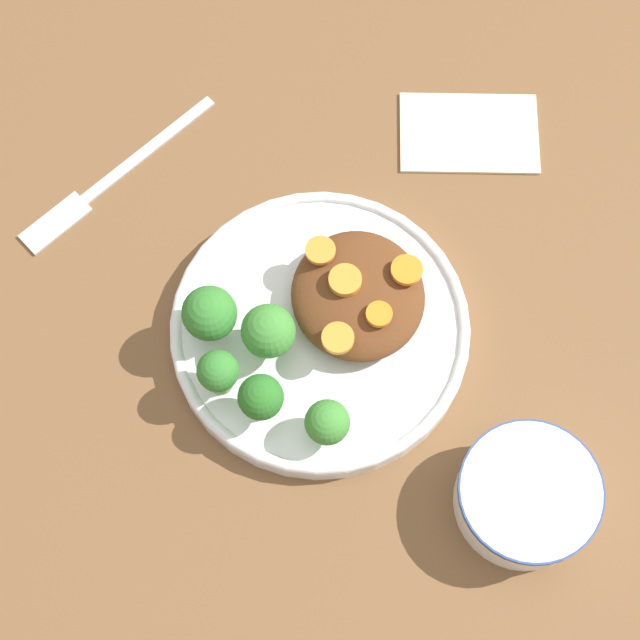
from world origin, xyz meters
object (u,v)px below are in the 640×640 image
Objects in this scene: dip_bowl at (527,496)px; napkin at (469,132)px; plate at (320,329)px; fork at (102,185)px.

dip_bowl is 0.81× the size of napkin.
plate reaches higher than napkin.
fork is (-0.30, 0.33, -0.02)m from dip_bowl.
dip_bowl is 0.33m from napkin.
dip_bowl reaches higher than plate.
dip_bowl is (0.13, -0.16, 0.01)m from plate.
plate is at bearing 128.86° from dip_bowl.
plate is 1.33× the size of fork.
napkin is (0.33, -0.00, -0.00)m from fork.
dip_bowl is at bearing -51.14° from plate.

